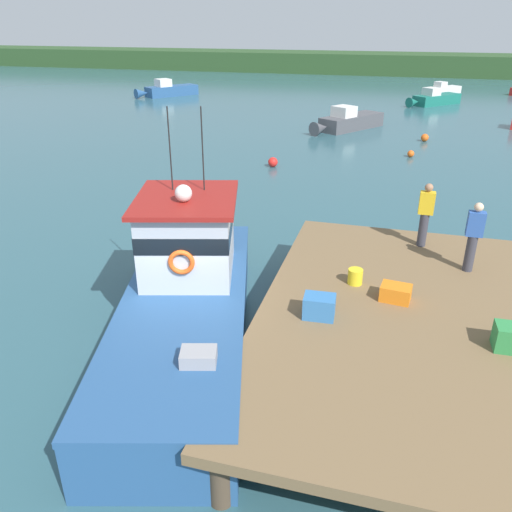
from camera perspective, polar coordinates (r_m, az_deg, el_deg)
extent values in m
plane|color=#2D5660|center=(11.93, -7.43, -8.17)|extent=(200.00, 200.00, 0.00)
cylinder|color=#4C3D2D|center=(8.04, -3.95, -23.08)|extent=(0.36, 0.36, 1.00)
cylinder|color=#4C3D2D|center=(14.65, 6.64, 0.67)|extent=(0.36, 0.36, 1.00)
cube|color=brown|center=(10.62, 17.08, -6.71)|extent=(6.00, 9.00, 0.20)
cube|color=#285184|center=(11.09, -7.84, -7.61)|extent=(4.54, 8.38, 1.10)
cone|color=#285184|center=(15.42, -5.54, 2.21)|extent=(1.54, 2.03, 1.10)
cube|color=#234C9E|center=(10.86, -7.98, -5.61)|extent=(4.51, 8.23, 0.12)
cube|color=#285184|center=(10.78, -8.03, -4.87)|extent=(4.58, 8.39, 0.12)
cube|color=silver|center=(11.47, -7.50, 1.76)|extent=(2.42, 2.63, 1.80)
cube|color=black|center=(11.36, -7.59, 3.22)|extent=(2.44, 2.65, 0.36)
cube|color=maroon|center=(11.14, -7.77, 6.25)|extent=(2.73, 2.98, 0.10)
sphere|color=white|center=(10.79, -8.04, 6.90)|extent=(0.36, 0.36, 0.36)
cylinder|color=black|center=(11.41, -9.50, 11.56)|extent=(0.03, 0.03, 1.80)
cylinder|color=black|center=(11.32, -5.93, 11.65)|extent=(0.03, 0.03, 1.80)
cube|color=#939399|center=(8.81, -6.36, -11.35)|extent=(0.70, 0.58, 0.36)
torus|color=orange|center=(8.58, -13.26, -14.13)|extent=(0.69, 0.69, 0.12)
torus|color=#EA5119|center=(10.45, -8.26, -0.71)|extent=(0.55, 0.24, 0.54)
cube|color=orange|center=(10.91, 15.20, -3.96)|extent=(0.65, 0.51, 0.33)
cube|color=#2D8442|center=(10.06, 26.51, -8.11)|extent=(0.61, 0.46, 0.46)
cube|color=#3370B2|center=(10.01, 7.01, -5.58)|extent=(0.62, 0.47, 0.44)
cylinder|color=yellow|center=(11.37, 10.93, -2.24)|extent=(0.32, 0.32, 0.34)
cylinder|color=#383842|center=(12.60, 22.61, 0.29)|extent=(0.22, 0.22, 0.86)
cube|color=#2D56A8|center=(12.34, 23.15, 3.29)|extent=(0.36, 0.22, 0.56)
sphere|color=beige|center=(12.22, 23.45, 4.99)|extent=(0.20, 0.20, 0.20)
cylinder|color=#383842|center=(13.59, 17.99, 2.78)|extent=(0.22, 0.22, 0.86)
cube|color=gold|center=(13.36, 18.38, 5.60)|extent=(0.36, 0.22, 0.56)
sphere|color=#9E7051|center=(13.24, 18.61, 7.19)|extent=(0.20, 0.20, 0.20)
cube|color=#285184|center=(49.62, -9.30, 17.61)|extent=(4.05, 4.67, 0.86)
cone|color=#285184|center=(48.31, -12.50, 17.17)|extent=(1.40, 1.46, 0.86)
cube|color=silver|center=(49.15, -10.25, 18.36)|extent=(1.67, 1.67, 0.64)
cube|color=silver|center=(53.35, 20.11, 16.86)|extent=(3.17, 3.30, 0.63)
cone|color=silver|center=(51.69, 18.51, 16.86)|extent=(1.05, 1.07, 0.63)
cube|color=silver|center=(52.82, 19.76, 17.45)|extent=(1.24, 1.24, 0.47)
cube|color=#196B5B|center=(46.24, 19.37, 16.02)|extent=(3.90, 4.10, 0.78)
cone|color=#196B5B|center=(44.20, 17.06, 15.97)|extent=(1.30, 1.32, 0.78)
cube|color=silver|center=(45.57, 18.86, 16.85)|extent=(1.53, 1.53, 0.59)
cube|color=#4C4C51|center=(34.36, 10.53, 14.37)|extent=(3.81, 4.76, 0.85)
cone|color=#4C4C51|center=(32.14, 7.15, 13.88)|extent=(1.36, 1.45, 0.85)
cube|color=silver|center=(33.60, 9.72, 15.50)|extent=(1.64, 1.64, 0.64)
sphere|color=red|center=(24.85, 1.88, 10.35)|extent=(0.46, 0.46, 0.46)
sphere|color=#EA5B19|center=(31.75, 18.18, 12.34)|extent=(0.43, 0.43, 0.43)
sphere|color=#EA5B19|center=(27.84, 16.76, 10.79)|extent=(0.34, 0.34, 0.34)
cube|color=#284723|center=(71.45, 13.03, 20.09)|extent=(120.00, 8.00, 2.40)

